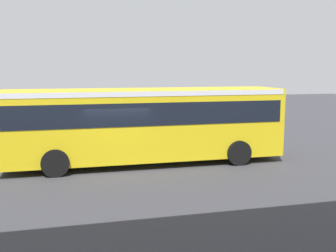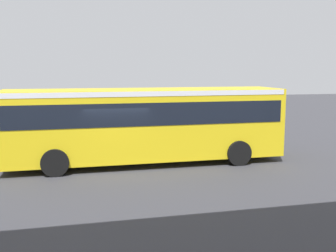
{
  "view_description": "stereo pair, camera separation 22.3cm",
  "coord_description": "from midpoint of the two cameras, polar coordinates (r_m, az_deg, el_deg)",
  "views": [
    {
      "loc": [
        1.77,
        15.68,
        3.98
      ],
      "look_at": [
        -2.26,
        -0.24,
        1.6
      ],
      "focal_mm": 42.19,
      "sensor_mm": 36.0,
      "label": 1
    },
    {
      "loc": [
        1.55,
        15.73,
        3.98
      ],
      "look_at": [
        -2.26,
        -0.24,
        1.6
      ],
      "focal_mm": 42.19,
      "sensor_mm": 36.0,
      "label": 2
    }
  ],
  "objects": [
    {
      "name": "lane_dash_left",
      "position": [
        18.6,
        -2.53,
        -4.11
      ],
      "size": [
        2.0,
        0.2,
        0.01
      ],
      "primitive_type": "cube",
      "color": "silver",
      "rests_on": "ground"
    },
    {
      "name": "lane_dash_centre",
      "position": [
        18.24,
        -14.97,
        -4.63
      ],
      "size": [
        2.0,
        0.2,
        0.01
      ],
      "primitive_type": "cube",
      "color": "silver",
      "rests_on": "ground"
    },
    {
      "name": "lane_dash_leftmost",
      "position": [
        19.78,
        8.91,
        -3.45
      ],
      "size": [
        2.0,
        0.2,
        0.01
      ],
      "primitive_type": "cube",
      "color": "silver",
      "rests_on": "ground"
    },
    {
      "name": "ground",
      "position": [
        16.28,
        -7.96,
        -5.98
      ],
      "size": [
        80.0,
        80.0,
        0.0
      ],
      "primitive_type": "plane",
      "color": "#38383D"
    },
    {
      "name": "traffic_sign",
      "position": [
        19.28,
        -14.93,
        1.75
      ],
      "size": [
        0.08,
        0.6,
        2.8
      ],
      "color": "slate",
      "rests_on": "ground"
    },
    {
      "name": "city_bus",
      "position": [
        16.58,
        -3.64,
        0.97
      ],
      "size": [
        11.54,
        2.85,
        3.15
      ],
      "color": "yellow",
      "rests_on": "ground"
    }
  ]
}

